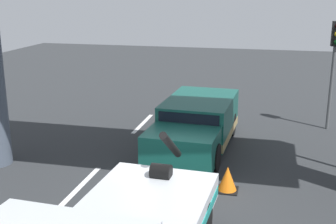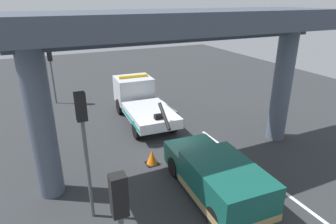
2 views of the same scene
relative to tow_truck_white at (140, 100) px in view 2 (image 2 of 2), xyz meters
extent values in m
cube|color=#2D3033|center=(-4.80, 0.04, -1.25)|extent=(60.00, 40.00, 0.10)
cube|color=silver|center=(-10.80, -2.50, -1.20)|extent=(2.60, 0.16, 0.01)
cube|color=silver|center=(-4.80, -2.50, -1.20)|extent=(2.60, 0.16, 0.01)
cube|color=silver|center=(1.20, -2.50, -1.20)|extent=(2.60, 0.16, 0.01)
cube|color=silver|center=(-1.93, 0.09, -0.28)|extent=(3.95, 2.58, 0.55)
cube|color=silver|center=(1.40, -0.07, 0.27)|extent=(2.16, 2.40, 1.65)
cube|color=black|center=(2.01, -0.10, 0.64)|extent=(0.17, 2.21, 0.66)
cube|color=teal|center=(-1.87, 1.30, -0.36)|extent=(3.64, 0.20, 0.20)
cylinder|color=black|center=(-4.12, 0.20, 0.46)|extent=(1.42, 0.25, 1.07)
cylinder|color=black|center=(-3.31, 0.16, 0.12)|extent=(0.38, 0.47, 0.36)
cube|color=yellow|center=(1.40, -0.07, 1.18)|extent=(0.33, 1.93, 0.16)
cylinder|color=black|center=(1.25, 0.98, -0.70)|extent=(1.01, 0.37, 1.00)
cylinder|color=black|center=(1.15, -1.10, -0.70)|extent=(1.01, 0.37, 1.00)
cylinder|color=black|center=(-2.64, 1.17, -0.70)|extent=(1.01, 0.37, 1.00)
cylinder|color=black|center=(-2.74, -0.91, -0.70)|extent=(1.01, 0.37, 1.00)
cube|color=#145147|center=(-9.22, 0.07, -0.30)|extent=(3.56, 2.36, 1.35)
cube|color=#145147|center=(-6.63, -0.06, -0.50)|extent=(1.83, 2.19, 0.95)
cube|color=black|center=(-7.47, -0.02, 0.00)|extent=(0.15, 1.94, 0.59)
cube|color=#9E8451|center=(-9.22, 0.07, -0.79)|extent=(3.58, 2.38, 0.28)
cylinder|color=black|center=(-6.73, 0.91, -0.78)|extent=(0.85, 0.32, 0.84)
cylinder|color=black|center=(-6.82, -1.01, -0.78)|extent=(0.85, 0.32, 0.84)
cylinder|color=black|center=(-10.12, 1.07, -0.78)|extent=(0.85, 0.32, 0.84)
cylinder|color=black|center=(-10.21, -0.85, -0.78)|extent=(0.85, 0.32, 0.84)
cylinder|color=#4C5666|center=(-5.75, 5.79, 1.73)|extent=(0.94, 0.94, 5.86)
cylinder|color=#4C5666|center=(-5.75, -5.72, 1.73)|extent=(0.94, 0.94, 5.86)
cube|color=#414956|center=(-5.75, 0.04, 5.08)|extent=(3.60, 13.51, 0.85)
cube|color=#353C47|center=(-5.75, 0.04, 4.48)|extent=(0.50, 13.11, 0.36)
cube|color=black|center=(-11.80, 4.62, 2.44)|extent=(0.28, 0.32, 0.90)
sphere|color=#360605|center=(-11.64, 4.62, 2.74)|extent=(0.18, 0.18, 0.18)
sphere|color=gold|center=(-11.64, 4.62, 2.44)|extent=(0.18, 0.18, 0.18)
sphere|color=black|center=(-11.64, 4.62, 2.14)|extent=(0.18, 0.18, 0.18)
cylinder|color=#515456|center=(-7.80, 4.62, 0.63)|extent=(0.12, 0.12, 3.65)
cube|color=black|center=(-7.80, 4.62, 2.90)|extent=(0.28, 0.32, 0.90)
sphere|color=#360605|center=(-7.64, 4.62, 3.20)|extent=(0.18, 0.18, 0.18)
sphere|color=#3A2D06|center=(-7.64, 4.62, 2.90)|extent=(0.18, 0.18, 0.18)
sphere|color=green|center=(-7.64, 4.62, 2.60)|extent=(0.18, 0.18, 0.18)
cylinder|color=#515456|center=(5.20, 4.62, 0.34)|extent=(0.12, 0.12, 3.09)
cube|color=black|center=(5.20, 4.62, 2.34)|extent=(0.28, 0.32, 0.90)
sphere|color=red|center=(5.36, 4.62, 2.64)|extent=(0.18, 0.18, 0.18)
sphere|color=#3A2D06|center=(5.36, 4.62, 2.34)|extent=(0.18, 0.18, 0.18)
sphere|color=black|center=(5.36, 4.62, 2.04)|extent=(0.18, 0.18, 0.18)
cone|color=orange|center=(-5.46, 1.44, -0.86)|extent=(0.52, 0.52, 0.68)
cube|color=black|center=(-5.46, 1.44, -1.19)|extent=(0.57, 0.57, 0.03)
camera|label=1|loc=(5.42, 2.39, 4.01)|focal=47.14mm
camera|label=2|loc=(-16.40, 5.72, 5.98)|focal=31.30mm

